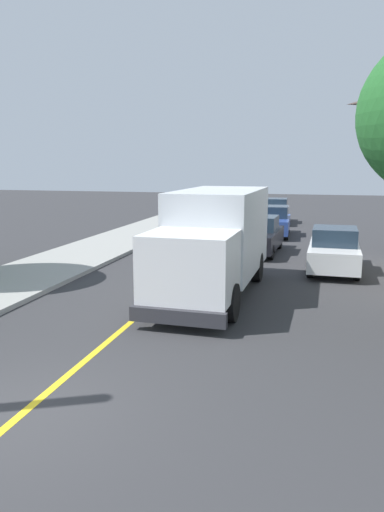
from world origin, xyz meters
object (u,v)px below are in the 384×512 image
at_px(parked_car_mid, 273,222).
at_px(parked_car_far, 275,211).
at_px(box_truck, 215,238).
at_px(parked_van_across, 334,250).
at_px(parked_car_near, 258,236).

distance_m(parked_car_mid, parked_car_far, 6.13).
bearing_deg(box_truck, parked_car_mid, 87.20).
bearing_deg(parked_car_far, parked_van_across, -76.80).
distance_m(box_truck, parked_car_mid, 13.15).
bearing_deg(parked_van_across, parked_car_mid, 109.29).
bearing_deg(parked_van_across, parked_car_far, 103.20).
xyz_separation_m(box_truck, parked_car_mid, (0.64, 13.10, -0.97)).
bearing_deg(parked_car_mid, box_truck, -92.80).
bearing_deg(parked_car_far, parked_car_mid, -86.03).
height_order(box_truck, parked_car_mid, box_truck).
relative_size(box_truck, parked_car_far, 1.62).
distance_m(parked_car_near, parked_car_mid, 5.64).
xyz_separation_m(parked_car_near, parked_car_far, (-0.26, 11.75, 0.00)).
xyz_separation_m(parked_car_near, parked_van_across, (3.22, -3.11, 0.00)).
relative_size(parked_car_mid, parked_van_across, 1.00).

